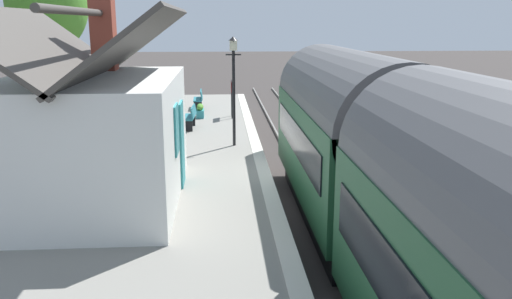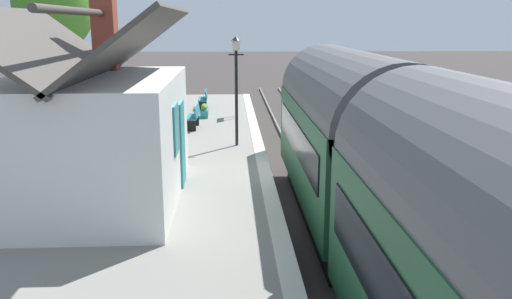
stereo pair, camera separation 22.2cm
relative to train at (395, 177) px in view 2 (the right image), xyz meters
The scene contains 15 objects.
ground_plane 5.39m from the train, 10.52° to the left, with size 160.00×160.00×0.00m, color #383330.
platform 7.30m from the train, 47.01° to the left, with size 32.00×6.58×0.97m, color gray.
platform_edge_coping 5.40m from the train, 23.26° to the left, with size 32.00×0.36×0.02m, color beige.
rail_near 5.34m from the train, ahead, with size 52.00×0.08×0.14m, color gray.
rail_far 5.34m from the train, ahead, with size 52.00×0.08×0.14m, color gray.
train is the anchor object (origin of this frame).
station_building 6.77m from the train, 65.30° to the left, with size 6.17×4.06×5.48m.
bench_platform_end 16.42m from the train, 15.06° to the left, with size 1.41×0.47×0.88m.
bench_near_building 11.87m from the train, 21.83° to the left, with size 1.42×0.50×0.88m.
planter_by_door 16.32m from the train, 22.08° to the left, with size 0.50×0.50×0.83m.
planter_under_sign 14.10m from the train, 17.06° to the left, with size 0.79×0.32×0.60m.
planter_bench_right 11.16m from the train, 44.41° to the left, with size 0.48×0.48×0.84m.
lamp_post_platform 8.59m from the train, 19.27° to the left, with size 0.32×0.50×3.58m.
station_sign_board 13.67m from the train, 11.60° to the left, with size 0.96×0.06×1.57m.
tree_mid_background 20.15m from the train, 34.07° to the left, with size 4.08×3.62×8.25m.
Camera 2 is at (-13.89, 2.12, 4.97)m, focal length 36.67 mm.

